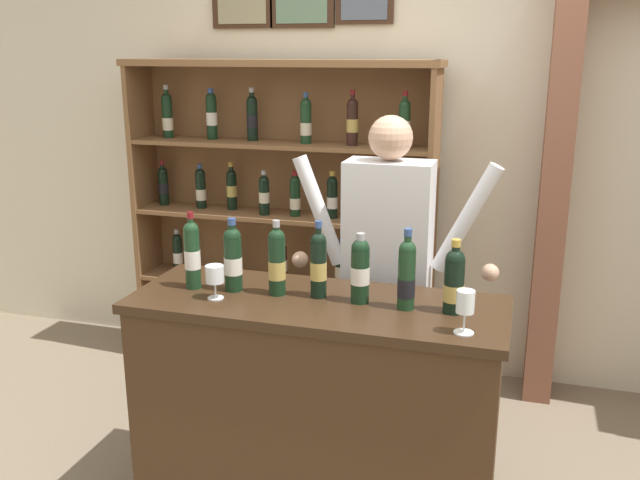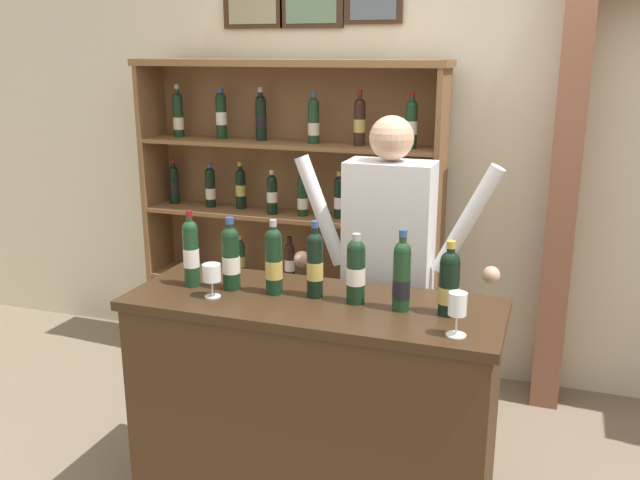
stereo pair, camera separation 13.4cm
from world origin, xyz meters
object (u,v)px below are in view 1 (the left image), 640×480
at_px(wine_glass_spare, 465,304).
at_px(tasting_bottle_chianti, 319,264).
at_px(tasting_bottle_brunello, 277,261).
at_px(wine_glass_right, 215,275).
at_px(tasting_bottle_bianco, 360,269).
at_px(tasting_bottle_super_tuscan, 192,254).
at_px(tasting_bottle_grappa, 233,258).
at_px(tasting_bottle_rosso, 407,274).
at_px(wine_shelf, 282,212).
at_px(shopkeeper, 388,256).
at_px(tasting_bottle_vin_santo, 454,281).
at_px(tasting_counter, 317,408).

bearing_deg(wine_glass_spare, tasting_bottle_chianti, 160.58).
xyz_separation_m(tasting_bottle_brunello, wine_glass_right, (-0.22, -0.12, -0.04)).
xyz_separation_m(tasting_bottle_bianco, wine_glass_right, (-0.58, -0.13, -0.04)).
distance_m(tasting_bottle_super_tuscan, tasting_bottle_bianco, 0.73).
bearing_deg(tasting_bottle_grappa, tasting_bottle_brunello, 1.96).
bearing_deg(tasting_bottle_super_tuscan, tasting_bottle_rosso, 0.96).
distance_m(tasting_bottle_super_tuscan, tasting_bottle_grappa, 0.18).
bearing_deg(tasting_bottle_rosso, wine_shelf, 126.64).
bearing_deg(wine_glass_spare, tasting_bottle_rosso, 142.76).
xyz_separation_m(wine_shelf, tasting_bottle_chianti, (0.63, -1.31, 0.12)).
distance_m(tasting_bottle_grappa, tasting_bottle_chianti, 0.37).
xyz_separation_m(shopkeeper, wine_glass_spare, (0.42, -0.69, 0.06)).
bearing_deg(tasting_bottle_vin_santo, wine_glass_right, -172.54).
bearing_deg(tasting_bottle_super_tuscan, tasting_bottle_vin_santo, 1.44).
distance_m(wine_shelf, tasting_bottle_super_tuscan, 1.36).
relative_size(wine_shelf, tasting_bottle_brunello, 6.03).
relative_size(tasting_bottle_bianco, tasting_bottle_rosso, 0.88).
bearing_deg(tasting_bottle_rosso, tasting_counter, -178.35).
distance_m(tasting_counter, tasting_bottle_rosso, 0.73).
distance_m(wine_shelf, wine_glass_spare, 1.97).
bearing_deg(wine_glass_spare, tasting_counter, 163.98).
height_order(wine_shelf, tasting_bottle_bianco, wine_shelf).
relative_size(tasting_bottle_grappa, tasting_bottle_vin_santo, 1.07).
xyz_separation_m(shopkeeper, tasting_bottle_rosso, (0.17, -0.51, 0.09)).
height_order(tasting_bottle_brunello, tasting_bottle_bianco, tasting_bottle_brunello).
relative_size(tasting_bottle_brunello, tasting_bottle_rosso, 0.98).
bearing_deg(wine_shelf, tasting_bottle_vin_santo, -48.40).
height_order(tasting_bottle_chianti, wine_glass_right, tasting_bottle_chianti).
xyz_separation_m(tasting_bottle_chianti, tasting_bottle_rosso, (0.37, -0.03, -0.00)).
height_order(tasting_bottle_super_tuscan, wine_glass_spare, tasting_bottle_super_tuscan).
distance_m(tasting_bottle_brunello, tasting_bottle_rosso, 0.54).
distance_m(wine_shelf, tasting_bottle_rosso, 1.67).
distance_m(tasting_bottle_grappa, tasting_bottle_brunello, 0.19).
xyz_separation_m(tasting_bottle_chianti, tasting_bottle_bianco, (0.18, -0.01, -0.00)).
xyz_separation_m(tasting_bottle_chianti, tasting_bottle_vin_santo, (0.55, -0.02, -0.01)).
relative_size(tasting_bottle_super_tuscan, tasting_bottle_grappa, 1.06).
height_order(tasting_bottle_chianti, wine_glass_spare, tasting_bottle_chianti).
bearing_deg(tasting_bottle_bianco, wine_glass_right, -167.26).
height_order(tasting_bottle_brunello, wine_glass_right, tasting_bottle_brunello).
xyz_separation_m(tasting_bottle_super_tuscan, tasting_bottle_vin_santo, (1.10, 0.03, -0.02)).
relative_size(wine_shelf, tasting_bottle_grappa, 6.10).
relative_size(wine_shelf, tasting_bottle_rosso, 5.89).
xyz_separation_m(tasting_bottle_super_tuscan, tasting_bottle_bianco, (0.72, 0.03, -0.01)).
relative_size(tasting_bottle_chianti, wine_glass_spare, 1.98).
bearing_deg(tasting_bottle_rosso, wine_glass_right, -171.69).
bearing_deg(tasting_counter, tasting_bottle_chianti, 95.63).
xyz_separation_m(tasting_bottle_super_tuscan, tasting_bottle_brunello, (0.37, 0.03, -0.01)).
distance_m(tasting_bottle_super_tuscan, tasting_bottle_brunello, 0.37).
bearing_deg(tasting_counter, tasting_bottle_vin_santo, 2.38).
relative_size(tasting_bottle_chianti, tasting_bottle_rosso, 0.99).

